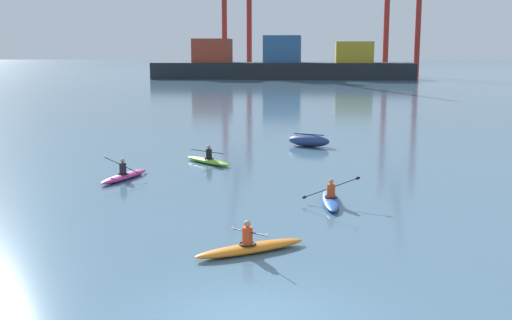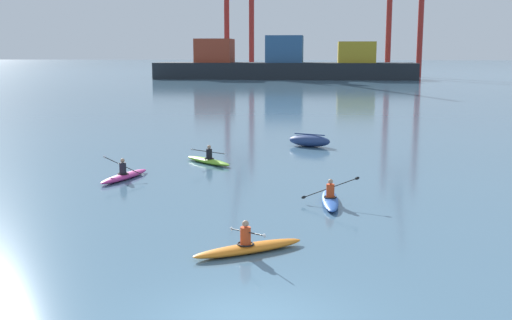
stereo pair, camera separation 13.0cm
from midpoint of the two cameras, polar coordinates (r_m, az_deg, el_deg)
container_barge at (r=128.79m, az=2.58°, el=8.73°), size 52.78×10.68×8.75m
gantry_crane_west at (r=145.53m, az=-1.58°, el=14.22°), size 6.95×17.64×34.82m
capsized_dinghy at (r=37.16m, az=5.03°, el=1.78°), size 2.82×1.99×0.76m
kayak_blue at (r=23.36m, az=6.97°, el=-3.58°), size 2.17×3.42×1.07m
kayak_magenta at (r=28.16m, az=-11.88°, el=-1.39°), size 2.12×3.43×1.02m
kayak_orange at (r=17.66m, az=-0.49°, el=-7.98°), size 3.16×2.39×0.95m
kayak_lime at (r=31.50m, az=-4.30°, el=-0.01°), size 2.93×2.72×0.95m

